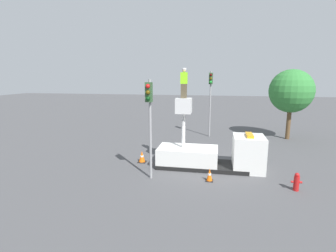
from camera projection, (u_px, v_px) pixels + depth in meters
The scene contains 9 objects.
ground_plane at pixel (202, 167), 16.07m from camera, with size 120.00×120.00×0.00m, color #4C4C4F.
bucket_truck at pixel (212, 155), 15.81m from camera, with size 6.31×2.07×4.21m.
worker at pixel (184, 83), 15.33m from camera, with size 0.40×0.26×1.75m.
traffic_light_pole at pixel (149, 110), 13.50m from camera, with size 0.34×0.57×5.34m.
traffic_light_across at pixel (210, 91), 23.32m from camera, with size 0.34×0.57×5.92m.
fire_hydrant at pixel (296, 182), 12.70m from camera, with size 0.51×0.27×0.91m.
traffic_cone_rear at pixel (142, 157), 16.93m from camera, with size 0.52×0.52×0.74m.
traffic_cone_curbside at pixel (209, 175), 13.88m from camera, with size 0.39×0.39×0.70m.
tree_left_bg at pixel (291, 91), 22.46m from camera, with size 3.71×3.71×6.08m.
Camera 1 is at (0.80, -15.43, 5.51)m, focal length 28.00 mm.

